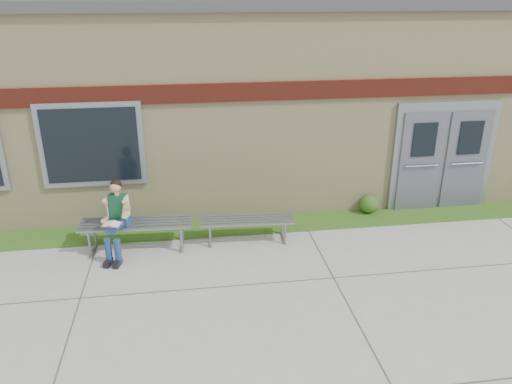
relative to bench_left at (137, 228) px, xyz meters
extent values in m
plane|color=#9E9E99|center=(2.23, -2.00, -0.40)|extent=(80.00, 80.00, 0.00)
cube|color=#254F15|center=(2.23, 0.60, -0.39)|extent=(16.00, 0.80, 0.02)
cube|color=beige|center=(2.23, 4.00, 1.60)|extent=(16.00, 6.00, 4.00)
cube|color=#3F3F42|center=(2.23, 4.00, 3.70)|extent=(16.20, 6.20, 0.20)
cube|color=maroon|center=(2.23, 0.97, 2.20)|extent=(16.00, 0.06, 0.35)
cube|color=slate|center=(-0.77, 0.96, 1.30)|extent=(1.90, 0.08, 1.60)
cube|color=black|center=(-0.77, 0.92, 1.30)|extent=(1.70, 0.04, 1.40)
cube|color=slate|center=(6.23, 0.96, 0.75)|extent=(2.20, 0.08, 2.30)
cube|color=#545965|center=(5.73, 0.91, 0.65)|extent=(0.92, 0.06, 2.10)
cube|color=#545965|center=(6.73, 0.91, 0.65)|extent=(0.92, 0.06, 2.10)
cube|color=slate|center=(0.00, 0.00, 0.10)|extent=(2.02, 0.66, 0.04)
cube|color=slate|center=(-0.80, 0.00, -0.17)|extent=(0.08, 0.56, 0.45)
cube|color=slate|center=(0.80, 0.00, -0.17)|extent=(0.08, 0.56, 0.45)
cube|color=slate|center=(2.00, 0.00, 0.03)|extent=(1.74, 0.58, 0.03)
cube|color=slate|center=(1.31, 0.00, -0.20)|extent=(0.07, 0.48, 0.39)
cube|color=slate|center=(2.69, 0.00, -0.20)|extent=(0.07, 0.48, 0.39)
cube|color=navy|center=(-0.26, -0.06, 0.19)|extent=(0.37, 0.30, 0.15)
cube|color=#0F391B|center=(-0.27, -0.07, 0.48)|extent=(0.34, 0.26, 0.43)
sphere|color=tan|center=(-0.27, -0.08, 0.85)|extent=(0.24, 0.24, 0.20)
sphere|color=black|center=(-0.26, -0.06, 0.87)|extent=(0.25, 0.25, 0.20)
cylinder|color=navy|center=(-0.41, -0.27, 0.21)|extent=(0.24, 0.41, 0.14)
cylinder|color=navy|center=(-0.24, -0.31, 0.21)|extent=(0.24, 0.41, 0.14)
cylinder|color=navy|center=(-0.45, -0.49, -0.17)|extent=(0.11, 0.11, 0.47)
cylinder|color=navy|center=(-0.29, -0.53, -0.17)|extent=(0.11, 0.11, 0.47)
cube|color=black|center=(-0.47, -0.55, -0.35)|extent=(0.15, 0.26, 0.09)
cube|color=black|center=(-0.30, -0.59, -0.35)|extent=(0.15, 0.26, 0.09)
cylinder|color=tan|center=(-0.45, -0.08, 0.54)|extent=(0.14, 0.22, 0.25)
cylinder|color=tan|center=(-0.11, -0.17, 0.54)|extent=(0.14, 0.22, 0.25)
cube|color=white|center=(-0.36, -0.40, 0.30)|extent=(0.33, 0.28, 0.01)
cube|color=#DF5365|center=(-0.36, -0.40, 0.29)|extent=(0.34, 0.28, 0.01)
sphere|color=#70C634|center=(-0.12, -0.31, 0.55)|extent=(0.08, 0.08, 0.08)
sphere|color=#254F15|center=(-0.43, 0.85, -0.19)|extent=(0.38, 0.38, 0.38)
sphere|color=#254F15|center=(4.68, 0.85, -0.19)|extent=(0.39, 0.39, 0.39)
camera|label=1|loc=(0.97, -8.24, 4.00)|focal=35.00mm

